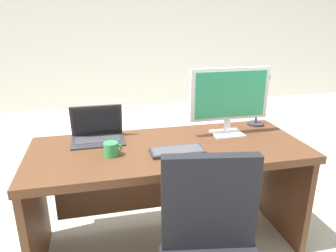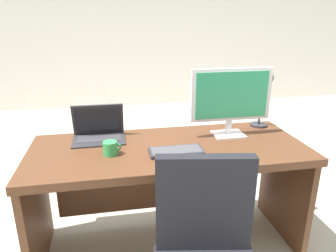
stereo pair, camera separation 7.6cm
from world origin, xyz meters
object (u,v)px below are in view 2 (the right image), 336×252
at_px(mouse, 215,160).
at_px(desk_lamp, 264,86).
at_px(desk, 168,171).
at_px(monitor, 231,97).
at_px(keyboard, 176,151).
at_px(coffee_mug, 111,148).
at_px(laptop, 99,128).

height_order(mouse, desk_lamp, desk_lamp).
height_order(desk, monitor, monitor).
height_order(keyboard, mouse, mouse).
bearing_deg(desk_lamp, desk, -165.02).
xyz_separation_m(mouse, desk_lamp, (0.51, 0.50, 0.28)).
xyz_separation_m(monitor, mouse, (-0.22, -0.38, -0.24)).
bearing_deg(coffee_mug, monitor, 12.46).
height_order(keyboard, desk_lamp, desk_lamp).
bearing_deg(coffee_mug, desk_lamp, 15.33).
distance_m(monitor, laptop, 0.88).
distance_m(desk, mouse, 0.43).
bearing_deg(laptop, keyboard, -36.49).
relative_size(monitor, desk_lamp, 1.29).
relative_size(laptop, coffee_mug, 3.13).
xyz_separation_m(laptop, coffee_mug, (0.07, -0.28, -0.03)).
xyz_separation_m(desk, laptop, (-0.42, 0.18, 0.26)).
bearing_deg(desk, keyboard, -80.94).
bearing_deg(desk, desk_lamp, 14.98).
distance_m(monitor, keyboard, 0.52).
relative_size(laptop, desk_lamp, 0.79).
height_order(laptop, coffee_mug, laptop).
bearing_deg(keyboard, laptop, 143.51).
bearing_deg(keyboard, mouse, -42.81).
bearing_deg(monitor, coffee_mug, -167.54).
distance_m(desk, monitor, 0.63).
height_order(mouse, coffee_mug, coffee_mug).
relative_size(desk, mouse, 20.47).
bearing_deg(coffee_mug, keyboard, -6.84).
xyz_separation_m(desk, coffee_mug, (-0.35, -0.10, 0.23)).
xyz_separation_m(desk, desk_lamp, (0.71, 0.19, 0.49)).
xyz_separation_m(monitor, desk_lamp, (0.28, 0.12, 0.04)).
relative_size(laptop, mouse, 3.99).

